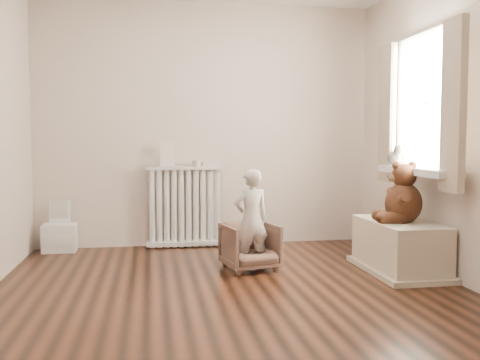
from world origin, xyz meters
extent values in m
cube|color=black|center=(0.00, 0.00, 0.00)|extent=(3.60, 3.60, 0.01)
cube|color=beige|center=(0.00, 1.80, 1.30)|extent=(3.60, 0.02, 2.60)
cube|color=beige|center=(0.00, -1.80, 1.30)|extent=(3.60, 0.02, 2.60)
cube|color=beige|center=(1.80, 0.00, 1.30)|extent=(0.02, 3.60, 2.60)
cube|color=white|center=(1.76, 0.30, 1.45)|extent=(0.03, 0.90, 1.10)
cube|color=silver|center=(1.67, 0.30, 0.87)|extent=(0.22, 1.10, 0.06)
cube|color=tan|center=(1.65, -0.27, 1.39)|extent=(0.06, 0.26, 1.30)
cube|color=tan|center=(1.65, 0.87, 1.39)|extent=(0.06, 0.26, 1.30)
cube|color=silver|center=(-0.24, 1.68, 0.39)|extent=(0.82, 0.15, 0.86)
cube|color=beige|center=(-0.42, 1.68, 0.99)|extent=(0.15, 0.01, 0.26)
cylinder|color=#A59E8C|center=(-0.11, 1.68, 0.89)|extent=(0.10, 0.10, 0.06)
cylinder|color=#A59E8C|center=(-0.04, 1.68, 0.89)|extent=(0.09, 0.09, 0.05)
cube|color=silver|center=(-1.52, 1.65, 0.28)|extent=(0.33, 0.24, 0.52)
imported|color=brown|center=(0.26, 0.57, 0.21)|extent=(0.53, 0.54, 0.41)
imported|color=beige|center=(0.26, 0.52, 0.45)|extent=(0.35, 0.27, 0.87)
cube|color=beige|center=(1.52, 0.29, 0.20)|extent=(0.49, 0.93, 0.44)
camera|label=1|loc=(-0.59, -3.97, 1.13)|focal=40.00mm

